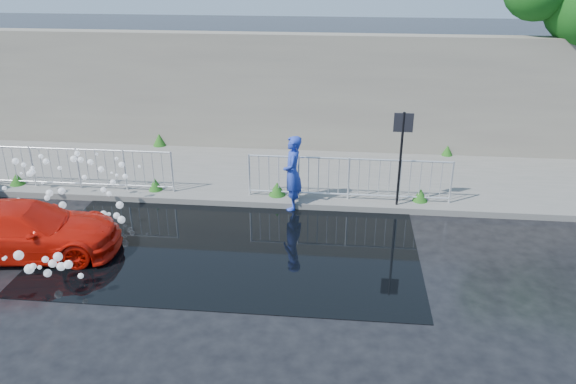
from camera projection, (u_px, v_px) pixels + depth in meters
The scene contains 12 objects.
ground at pixel (199, 266), 11.44m from camera, with size 90.00×90.00×0.00m, color black.
pavement at pixel (242, 173), 15.97m from camera, with size 30.00×4.00×0.15m, color #5D5D58.
curb at pixel (228, 202), 14.14m from camera, with size 30.00×0.25×0.16m, color #5D5D58.
retaining_wall at pixel (253, 91), 17.24m from camera, with size 30.00×0.60×3.50m, color #6E665C.
puddle at pixel (233, 244), 12.30m from camera, with size 8.00×5.00×0.01m, color black.
sign_post at pixel (402, 144), 13.18m from camera, with size 0.45×0.06×2.50m.
railing_left at pixel (78, 167), 14.57m from camera, with size 5.05×0.05×1.10m.
railing_right at pixel (349, 177), 13.92m from camera, with size 5.05×0.05×1.10m.
weeds at pixel (233, 170), 15.50m from camera, with size 12.17×3.93×0.39m.
water_spray at pixel (51, 207), 12.44m from camera, with size 3.62×5.44×1.01m.
red_car at pixel (25, 230), 11.69m from camera, with size 1.58×3.88×1.13m, color red.
person at pixel (292, 173), 13.62m from camera, with size 0.68×0.45×1.87m, color #233BB2.
Camera 1 is at (2.80, -9.63, 5.98)m, focal length 35.00 mm.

